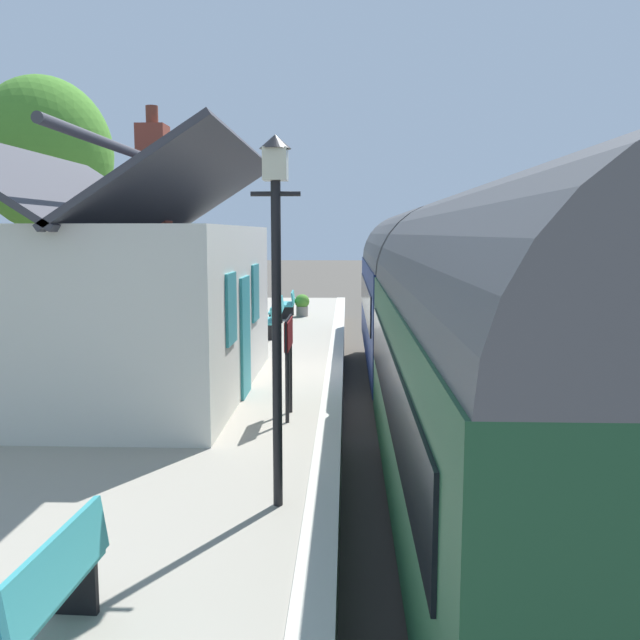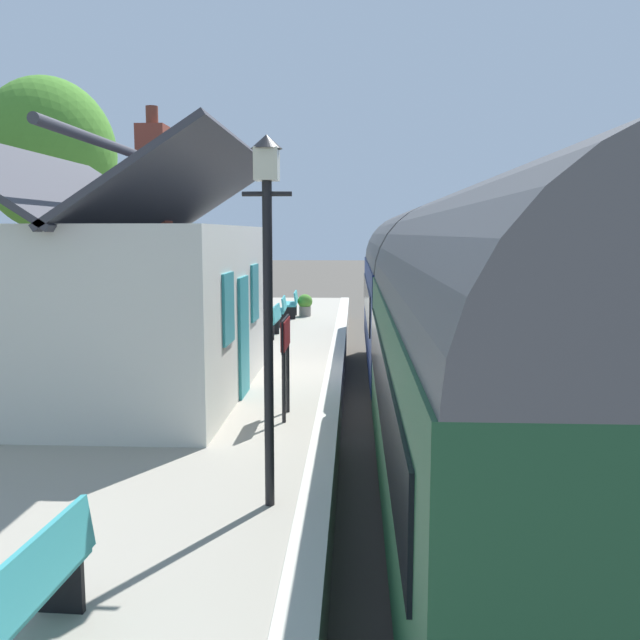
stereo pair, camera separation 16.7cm
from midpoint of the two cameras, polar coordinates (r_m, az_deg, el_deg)
ground_plane at (r=14.55m, az=6.21°, el=-7.71°), size 160.00×160.00×0.00m
platform at (r=14.77m, az=-9.86°, el=-5.75°), size 32.00×6.16×0.90m
platform_edge_coping at (r=14.32m, az=1.52°, el=-4.18°), size 32.00×0.36×0.02m
rail_near at (r=14.71m, az=12.57°, el=-7.39°), size 52.00×0.08×0.14m
rail_far at (r=14.54m, az=6.92°, el=-7.44°), size 52.00×0.08×0.14m
train at (r=12.37m, az=11.00°, el=0.02°), size 19.05×2.73×4.32m
station_building at (r=12.75m, az=-14.95°, el=1.43°), size 7.14×4.31×5.32m
bench_by_lamp at (r=5.25m, az=-22.32°, el=-20.25°), size 1.42×0.49×0.88m
bench_platform_end at (r=18.81m, az=-3.75°, el=0.01°), size 1.40×0.45×0.88m
bench_mid_platform at (r=23.20m, az=-2.10°, el=1.40°), size 1.42×0.49×0.88m
bench_near_building at (r=21.21m, az=-3.11°, el=0.84°), size 1.42×0.50×0.88m
planter_by_door at (r=18.78m, az=-13.17°, el=-0.54°), size 0.48×0.48×0.75m
planter_corner_building at (r=22.59m, az=-8.49°, el=1.05°), size 0.49×0.49×0.78m
planter_bench_left at (r=23.47m, az=-1.06°, el=1.31°), size 0.51×0.51×0.76m
lamp_post_platform at (r=6.92m, az=-3.72°, el=5.63°), size 0.32×0.50×3.82m
station_sign_board at (r=10.51m, az=-2.45°, el=-1.85°), size 0.96×0.06×1.57m
tree_far_right at (r=22.93m, az=-21.63°, el=12.67°), size 3.79×4.16×8.45m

